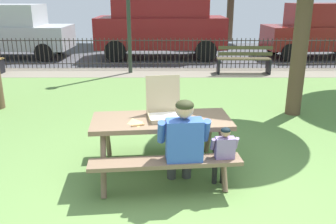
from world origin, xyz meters
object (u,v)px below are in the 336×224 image
picnic_table_foreground (162,131)px  park_bench_center (245,60)px  child_at_table (224,152)px  parked_car_center (319,30)px  pizza_box_open (165,107)px  adult_at_table (184,141)px  parked_car_left (161,22)px  parked_car_far_left (10,30)px  pizza_slice_on_table (136,123)px

picnic_table_foreground → park_bench_center: 6.74m
child_at_table → parked_car_center: (4.94, 9.66, 0.50)m
pizza_box_open → adult_at_table: 0.68m
parked_car_center → picnic_table_foreground: bearing=-121.7°
child_at_table → parked_car_center: 10.86m
pizza_box_open → picnic_table_foreground: bearing=-109.5°
parked_car_left → park_bench_center: bearing=-48.6°
child_at_table → parked_car_far_left: (-6.58, 9.66, 0.49)m
parked_car_center → park_bench_center: bearing=-138.9°
parked_car_far_left → parked_car_center: (11.52, -0.00, 0.01)m
pizza_box_open → pizza_slice_on_table: bearing=-140.4°
picnic_table_foreground → pizza_slice_on_table: (-0.32, -0.17, 0.18)m
parked_car_center → child_at_table: bearing=-117.1°
pizza_box_open → parked_car_center: bearing=58.1°
child_at_table → pizza_box_open: bearing=140.5°
adult_at_table → park_bench_center: size_ratio=0.74×
picnic_table_foreground → parked_car_far_left: parked_car_far_left is taller
park_bench_center → adult_at_table: bearing=-107.2°
pizza_slice_on_table → parked_car_left: size_ratio=0.06×
adult_at_table → parked_car_left: 9.71m
park_bench_center → parked_car_center: (3.32, 2.89, 0.59)m
adult_at_table → parked_car_left: (-0.45, 9.68, 0.65)m
pizza_box_open → parked_car_left: 9.09m
park_bench_center → parked_car_left: (-2.55, 2.89, 0.89)m
parked_car_center → parked_car_far_left: bearing=180.0°
pizza_slice_on_table → parked_car_left: bearing=89.2°
picnic_table_foreground → pizza_slice_on_table: 0.40m
adult_at_table → parked_car_center: (5.43, 9.68, 0.35)m
adult_at_table → child_at_table: bearing=2.3°
child_at_table → parked_car_far_left: parked_car_far_left is taller
pizza_slice_on_table → adult_at_table: (0.58, -0.30, -0.12)m
adult_at_table → park_bench_center: (2.11, 6.79, -0.24)m
pizza_box_open → parked_car_center: size_ratio=0.14×
picnic_table_foreground → adult_at_table: adult_at_table is taller
pizza_box_open → parked_car_left: parked_car_left is taller
child_at_table → picnic_table_foreground: bearing=148.6°
picnic_table_foreground → pizza_box_open: bearing=70.5°
picnic_table_foreground → parked_car_center: 10.83m
pizza_slice_on_table → adult_at_table: adult_at_table is taller
child_at_table → parked_car_left: parked_car_left is taller
parked_car_left → adult_at_table: bearing=-87.4°
pizza_slice_on_table → parked_car_left: 9.39m
pizza_box_open → adult_at_table: size_ratio=0.47×
picnic_table_foreground → park_bench_center: bearing=69.4°
picnic_table_foreground → parked_car_center: parked_car_center is taller
adult_at_table → parked_car_far_left: parked_car_far_left is taller
pizza_box_open → child_at_table: pizza_box_open is taller
parked_car_left → child_at_table: bearing=-84.5°
child_at_table → park_bench_center: size_ratio=0.53×
picnic_table_foreground → parked_car_left: 9.23m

